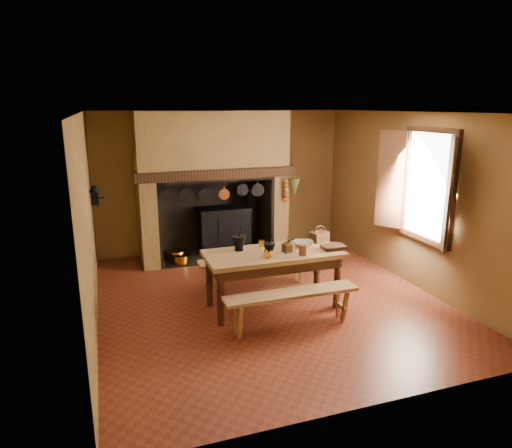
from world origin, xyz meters
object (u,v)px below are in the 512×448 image
(iron_range, at_px, (224,229))
(mixing_bowl, at_px, (304,244))
(work_table, at_px, (273,261))
(bench_front, at_px, (292,301))
(wicker_basket, at_px, (319,236))
(coffee_grinder, at_px, (287,247))

(iron_range, relative_size, mixing_bowl, 5.43)
(work_table, distance_m, bench_front, 0.77)
(bench_front, bearing_deg, wicker_basket, 48.09)
(bench_front, height_order, wicker_basket, wicker_basket)
(mixing_bowl, bearing_deg, iron_range, 101.69)
(iron_range, bearing_deg, mixing_bowl, -78.31)
(coffee_grinder, bearing_deg, bench_front, -117.44)
(iron_range, bearing_deg, wicker_basket, -70.48)
(mixing_bowl, height_order, wicker_basket, wicker_basket)
(coffee_grinder, bearing_deg, iron_range, 83.13)
(work_table, xyz_separation_m, mixing_bowl, (0.53, 0.12, 0.17))
(iron_range, height_order, wicker_basket, iron_range)
(mixing_bowl, xyz_separation_m, wicker_basket, (0.33, 0.15, 0.05))
(iron_range, height_order, coffee_grinder, iron_range)
(iron_range, distance_m, wicker_basket, 2.65)
(iron_range, xyz_separation_m, wicker_basket, (0.87, -2.46, 0.45))
(work_table, bearing_deg, iron_range, 90.22)
(work_table, bearing_deg, mixing_bowl, 12.30)
(iron_range, bearing_deg, work_table, -89.78)
(coffee_grinder, distance_m, mixing_bowl, 0.40)
(work_table, bearing_deg, coffee_grinder, -24.37)
(iron_range, relative_size, wicker_basket, 5.15)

